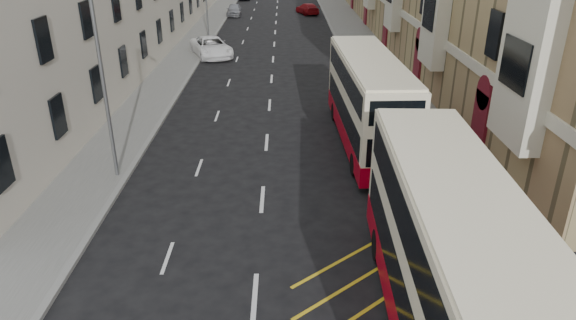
{
  "coord_description": "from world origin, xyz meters",
  "views": [
    {
      "loc": [
        0.89,
        -8.17,
        10.0
      ],
      "look_at": [
        1.03,
        8.69,
        2.32
      ],
      "focal_mm": 32.0,
      "sensor_mm": 36.0,
      "label": 1
    }
  ],
  "objects_px": {
    "white_van": "(211,47)",
    "double_decker_front": "(451,268)",
    "double_decker_rear": "(368,101)",
    "car_red": "(308,9)",
    "pedestrian_far": "(531,284)",
    "street_lamp_near": "(103,74)",
    "car_silver": "(234,10)"
  },
  "relations": [
    {
      "from": "street_lamp_near",
      "to": "car_red",
      "type": "relative_size",
      "value": 1.75
    },
    {
      "from": "car_silver",
      "to": "street_lamp_near",
      "type": "bearing_deg",
      "value": -92.45
    },
    {
      "from": "double_decker_rear",
      "to": "car_red",
      "type": "xyz_separation_m",
      "value": [
        -1.11,
        42.4,
        -1.58
      ]
    },
    {
      "from": "double_decker_rear",
      "to": "white_van",
      "type": "distance_m",
      "value": 21.86
    },
    {
      "from": "street_lamp_near",
      "to": "double_decker_rear",
      "type": "distance_m",
      "value": 12.19
    },
    {
      "from": "double_decker_rear",
      "to": "pedestrian_far",
      "type": "relative_size",
      "value": 5.98
    },
    {
      "from": "car_silver",
      "to": "pedestrian_far",
      "type": "bearing_deg",
      "value": -77.5
    },
    {
      "from": "double_decker_front",
      "to": "car_silver",
      "type": "bearing_deg",
      "value": 102.74
    },
    {
      "from": "pedestrian_far",
      "to": "car_red",
      "type": "relative_size",
      "value": 0.41
    },
    {
      "from": "car_red",
      "to": "double_decker_front",
      "type": "bearing_deg",
      "value": 73.04
    },
    {
      "from": "double_decker_front",
      "to": "white_van",
      "type": "bearing_deg",
      "value": 109.41
    },
    {
      "from": "pedestrian_far",
      "to": "street_lamp_near",
      "type": "bearing_deg",
      "value": -4.61
    },
    {
      "from": "street_lamp_near",
      "to": "car_silver",
      "type": "distance_m",
      "value": 45.01
    },
    {
      "from": "pedestrian_far",
      "to": "white_van",
      "type": "height_order",
      "value": "pedestrian_far"
    },
    {
      "from": "car_silver",
      "to": "double_decker_front",
      "type": "bearing_deg",
      "value": -80.41
    },
    {
      "from": "street_lamp_near",
      "to": "white_van",
      "type": "distance_m",
      "value": 23.39
    },
    {
      "from": "street_lamp_near",
      "to": "white_van",
      "type": "bearing_deg",
      "value": 87.14
    },
    {
      "from": "pedestrian_far",
      "to": "car_silver",
      "type": "relative_size",
      "value": 0.44
    },
    {
      "from": "white_van",
      "to": "double_decker_front",
      "type": "bearing_deg",
      "value": -93.97
    },
    {
      "from": "double_decker_front",
      "to": "pedestrian_far",
      "type": "relative_size",
      "value": 6.26
    },
    {
      "from": "double_decker_front",
      "to": "street_lamp_near",
      "type": "bearing_deg",
      "value": 141.3
    },
    {
      "from": "white_van",
      "to": "pedestrian_far",
      "type": "bearing_deg",
      "value": -89.23
    },
    {
      "from": "street_lamp_near",
      "to": "car_silver",
      "type": "relative_size",
      "value": 1.9
    },
    {
      "from": "double_decker_front",
      "to": "pedestrian_far",
      "type": "distance_m",
      "value": 3.11
    },
    {
      "from": "double_decker_front",
      "to": "pedestrian_far",
      "type": "xyz_separation_m",
      "value": [
        2.66,
        0.99,
        -1.26
      ]
    },
    {
      "from": "double_decker_front",
      "to": "white_van",
      "type": "distance_m",
      "value": 34.45
    },
    {
      "from": "white_van",
      "to": "car_silver",
      "type": "xyz_separation_m",
      "value": [
        0.0,
        21.77,
        -0.08
      ]
    },
    {
      "from": "street_lamp_near",
      "to": "pedestrian_far",
      "type": "relative_size",
      "value": 4.31
    },
    {
      "from": "double_decker_rear",
      "to": "car_silver",
      "type": "relative_size",
      "value": 2.64
    },
    {
      "from": "pedestrian_far",
      "to": "white_van",
      "type": "bearing_deg",
      "value": -40.44
    },
    {
      "from": "double_decker_rear",
      "to": "white_van",
      "type": "bearing_deg",
      "value": 115.96
    },
    {
      "from": "street_lamp_near",
      "to": "car_silver",
      "type": "bearing_deg",
      "value": 88.53
    }
  ]
}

